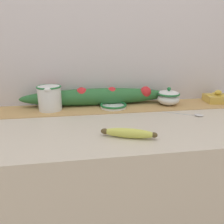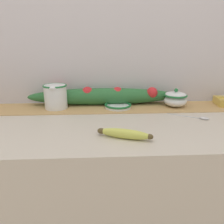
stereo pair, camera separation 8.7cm
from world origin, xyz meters
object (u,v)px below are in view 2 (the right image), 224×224
at_px(small_dish, 118,106).
at_px(spoon, 201,118).
at_px(cream_pitcher, 56,96).
at_px(sugar_bowl, 175,99).
at_px(banana, 124,134).

bearing_deg(small_dish, spoon, -27.06).
bearing_deg(cream_pitcher, sugar_bowl, -0.12).
xyz_separation_m(small_dish, spoon, (0.35, -0.18, -0.01)).
bearing_deg(banana, sugar_bowl, 51.06).
xyz_separation_m(sugar_bowl, small_dish, (-0.29, -0.01, -0.03)).
height_order(cream_pitcher, spoon, cream_pitcher).
relative_size(cream_pitcher, sugar_bowl, 1.18).
xyz_separation_m(cream_pitcher, banana, (0.30, -0.37, -0.05)).
height_order(cream_pitcher, small_dish, cream_pitcher).
height_order(cream_pitcher, sugar_bowl, cream_pitcher).
bearing_deg(banana, small_dish, 88.95).
xyz_separation_m(sugar_bowl, banana, (-0.30, -0.37, -0.03)).
xyz_separation_m(cream_pitcher, sugar_bowl, (0.60, -0.00, -0.02)).
distance_m(cream_pitcher, small_dish, 0.31).
bearing_deg(spoon, cream_pitcher, -164.01).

